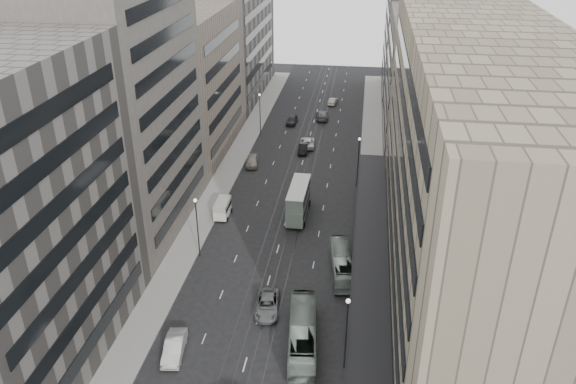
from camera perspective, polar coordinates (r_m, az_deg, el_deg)
The scene contains 25 objects.
ground at distance 62.23m, azimuth -3.23°, elevation -13.27°, with size 220.00×220.00×0.00m, color black.
sidewalk_right at distance 93.01m, azimuth 8.45°, elevation 1.25°, with size 4.00×125.00×0.15m, color gray.
sidewalk_left at distance 95.54m, azimuth -6.08°, elevation 2.13°, with size 4.00×125.00×0.15m, color gray.
department_store at distance 61.06m, azimuth 18.08°, elevation 1.20°, with size 19.20×60.00×30.00m.
building_right_mid at distance 102.97m, azimuth 14.34°, elevation 10.41°, with size 15.00×28.00×24.00m, color #4F4B44.
building_right_far at distance 131.49m, azimuth 13.31°, elevation 14.98°, with size 15.00×32.00×28.00m, color #655F5B.
building_left_b at distance 76.14m, azimuth -17.03°, elevation 8.16°, with size 15.00×26.00×34.00m, color #4F4B44.
building_left_c at distance 101.41m, azimuth -10.61°, elevation 10.83°, with size 15.00×28.00×25.00m, color #6D5F55.
building_left_d at distance 131.84m, azimuth -6.22°, elevation 15.55°, with size 15.00×38.00×28.00m, color #655F5B.
lamp_right_near at distance 54.25m, azimuth 5.98°, elevation -13.36°, with size 0.44×0.44×8.32m.
lamp_right_far at distance 88.58m, azimuth 7.17°, elevation 3.63°, with size 0.44×0.44×8.32m.
lamp_left_near at distance 70.86m, azimuth -9.24°, elevation -2.91°, with size 0.44×0.44×8.32m.
lamp_left_far at distance 109.01m, azimuth -2.87°, elevation 8.39°, with size 0.44×0.44×8.32m.
bus_near at distance 58.67m, azimuth 1.49°, elevation -14.15°, with size 2.68×11.47×3.19m, color gray.
bus_far at distance 69.13m, azimuth 5.43°, elevation -7.24°, with size 2.31×9.87×2.75m, color #95A099.
double_decker at distance 80.27m, azimuth 1.07°, elevation -0.84°, with size 2.84×8.84×4.81m.
panel_van at distance 81.26m, azimuth -6.66°, elevation -1.61°, with size 2.06×4.10×2.57m.
sedan_1 at distance 59.33m, azimuth -11.48°, elevation -15.21°, with size 1.81×5.20×1.71m, color beige.
sedan_2 at distance 63.48m, azimuth -2.12°, elevation -11.37°, with size 2.60×5.64×1.57m, color slate.
sedan_4 at distance 97.21m, azimuth -3.67°, elevation 3.19°, with size 2.01×4.99×1.70m, color gray.
sedan_5 at distance 102.30m, azimuth 1.56°, elevation 4.44°, with size 1.58×4.54×1.50m, color black.
sedan_6 at distance 104.88m, azimuth 1.99°, elevation 5.04°, with size 2.56×5.56×1.55m, color silver.
sedan_7 at distance 119.16m, azimuth 3.50°, elevation 7.82°, with size 2.38×5.87×1.70m, color slate.
sedan_8 at distance 116.11m, azimuth 0.42°, elevation 7.33°, with size 1.94×4.82×1.64m, color #27272A.
sedan_9 at distance 128.47m, azimuth 4.59°, elevation 9.18°, with size 1.53×4.39×1.45m, color #C2B3A1.
Camera 1 is at (9.92, -46.30, 40.38)m, focal length 35.00 mm.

